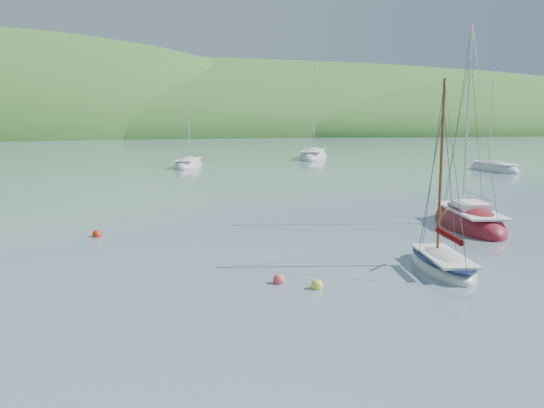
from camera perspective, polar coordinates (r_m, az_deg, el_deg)
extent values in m
plane|color=slate|center=(21.34, 5.29, -8.28)|extent=(700.00, 700.00, 0.00)
ellipsoid|color=#2B6024|center=(189.60, -10.77, 6.76)|extent=(440.00, 110.00, 44.00)
ellipsoid|color=#2B6024|center=(203.71, 15.72, 6.72)|extent=(240.00, 100.00, 34.00)
ellipsoid|color=silver|center=(25.18, 15.73, -5.70)|extent=(2.69, 5.46, 1.28)
cube|color=white|center=(24.97, 15.85, -4.72)|extent=(2.03, 4.25, 0.10)
cylinder|color=brown|center=(25.10, 15.62, 3.34)|extent=(0.12, 0.12, 6.98)
ellipsoid|color=#0E1538|center=(25.09, 15.76, -4.89)|extent=(2.65, 5.41, 0.22)
cylinder|color=#5B0707|center=(24.30, 16.35, -2.92)|extent=(0.62, 2.52, 0.24)
ellipsoid|color=maroon|center=(34.61, 18.01, -1.78)|extent=(4.15, 8.35, 2.20)
cube|color=white|center=(34.34, 18.16, -0.56)|extent=(3.14, 6.49, 0.10)
cylinder|color=silver|center=(34.97, 17.92, 7.77)|extent=(0.12, 0.12, 9.98)
cube|color=white|center=(34.30, 18.18, -0.16)|extent=(1.88, 2.47, 0.42)
cylinder|color=silver|center=(33.47, 18.71, 0.76)|extent=(0.78, 3.78, 0.09)
ellipsoid|color=silver|center=(68.26, -7.90, 3.59)|extent=(4.76, 7.91, 2.04)
cube|color=white|center=(68.06, -7.94, 4.18)|extent=(3.63, 6.14, 0.10)
cylinder|color=silver|center=(68.87, -7.83, 7.93)|extent=(0.12, 0.12, 8.95)
ellipsoid|color=silver|center=(79.47, 3.87, 4.40)|extent=(6.79, 10.18, 2.61)
cube|color=white|center=(79.22, 3.86, 5.05)|extent=(5.19, 7.89, 0.10)
cylinder|color=silver|center=(80.39, 4.01, 9.19)|extent=(0.12, 0.12, 11.54)
ellipsoid|color=silver|center=(67.51, 20.17, 3.07)|extent=(3.19, 7.38, 1.96)
cube|color=white|center=(67.34, 20.27, 3.64)|extent=(2.40, 5.75, 0.10)
cylinder|color=silver|center=(67.92, 19.94, 7.31)|extent=(0.12, 0.12, 8.61)
sphere|color=#FAF93C|center=(21.69, 4.26, -7.65)|extent=(0.44, 0.44, 0.44)
sphere|color=#FF4A4E|center=(22.29, 0.65, -7.17)|extent=(0.44, 0.44, 0.44)
sphere|color=red|center=(33.35, 16.70, -2.17)|extent=(0.46, 0.46, 0.46)
sphere|color=red|center=(31.56, -16.13, -2.76)|extent=(0.48, 0.48, 0.48)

